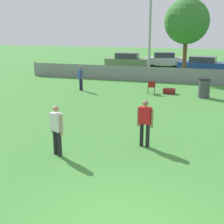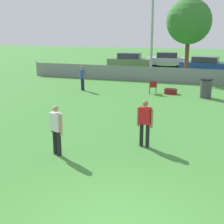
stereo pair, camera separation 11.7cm
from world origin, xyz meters
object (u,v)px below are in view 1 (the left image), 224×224
(spectator_in_blue, at_px, (81,77))
(parked_car_olive, at_px, (127,61))
(light_pole, at_px, (150,14))
(gear_bag_sideline, at_px, (169,91))
(tree_near_pole, at_px, (187,22))
(parked_car_blue, at_px, (203,64))
(folding_chair_sideline, at_px, (151,86))
(parked_car_silver, at_px, (164,59))
(trash_bin, at_px, (204,88))
(player_thrower_red, at_px, (145,121))
(player_receiver_white, at_px, (57,127))

(spectator_in_blue, bearing_deg, parked_car_olive, -45.35)
(light_pole, height_order, gear_bag_sideline, light_pole)
(tree_near_pole, height_order, gear_bag_sideline, tree_near_pole)
(spectator_in_blue, relative_size, parked_car_blue, 0.34)
(tree_near_pole, relative_size, gear_bag_sideline, 8.44)
(spectator_in_blue, xyz_separation_m, folding_chair_sideline, (4.50, 0.37, -0.42))
(gear_bag_sideline, distance_m, parked_car_silver, 14.59)
(tree_near_pole, distance_m, trash_bin, 8.01)
(player_thrower_red, bearing_deg, parked_car_olive, 114.66)
(player_thrower_red, bearing_deg, gear_bag_sideline, 100.57)
(light_pole, relative_size, parked_car_blue, 1.83)
(spectator_in_blue, xyz_separation_m, parked_car_silver, (3.05, 15.06, -0.18))
(gear_bag_sideline, bearing_deg, light_pole, 112.38)
(spectator_in_blue, relative_size, trash_bin, 1.41)
(trash_bin, height_order, parked_car_blue, parked_car_blue)
(player_receiver_white, distance_m, trash_bin, 11.00)
(parked_car_blue, bearing_deg, tree_near_pole, -97.08)
(player_thrower_red, bearing_deg, spectator_in_blue, 133.17)
(folding_chair_sideline, bearing_deg, spectator_in_blue, -10.04)
(parked_car_silver, bearing_deg, light_pole, -96.73)
(tree_near_pole, bearing_deg, player_thrower_red, -89.39)
(folding_chair_sideline, bearing_deg, parked_car_blue, -117.12)
(parked_car_olive, bearing_deg, player_receiver_white, -84.32)
(player_receiver_white, xyz_separation_m, parked_car_olive, (-3.95, 22.80, -0.21))
(parked_car_olive, height_order, parked_car_silver, parked_car_olive)
(tree_near_pole, xyz_separation_m, trash_bin, (1.80, -6.81, -3.81))
(player_receiver_white, relative_size, parked_car_blue, 0.35)
(gear_bag_sideline, distance_m, parked_car_olive, 13.50)
(parked_car_olive, distance_m, parked_car_blue, 7.51)
(folding_chair_sideline, height_order, parked_car_silver, parked_car_silver)
(tree_near_pole, height_order, player_receiver_white, tree_near_pole)
(light_pole, distance_m, spectator_in_blue, 8.48)
(folding_chair_sideline, height_order, gear_bag_sideline, folding_chair_sideline)
(folding_chair_sideline, relative_size, parked_car_silver, 0.19)
(gear_bag_sideline, relative_size, parked_car_silver, 0.17)
(spectator_in_blue, relative_size, parked_car_olive, 0.35)
(tree_near_pole, xyz_separation_m, player_thrower_red, (0.17, -15.46, -3.46))
(spectator_in_blue, xyz_separation_m, parked_car_blue, (7.05, 12.05, -0.23))
(gear_bag_sideline, relative_size, parked_car_blue, 0.16)
(spectator_in_blue, bearing_deg, light_pole, -71.28)
(parked_car_blue, bearing_deg, trash_bin, -80.48)
(trash_bin, distance_m, gear_bag_sideline, 2.15)
(player_thrower_red, bearing_deg, folding_chair_sideline, 107.35)
(gear_bag_sideline, xyz_separation_m, parked_car_silver, (-2.49, 14.36, 0.55))
(gear_bag_sideline, distance_m, parked_car_blue, 11.46)
(tree_near_pole, xyz_separation_m, spectator_in_blue, (-5.80, -7.02, -3.48))
(parked_car_blue, bearing_deg, parked_car_silver, 149.87)
(parked_car_olive, bearing_deg, trash_bin, -61.62)
(trash_bin, xyz_separation_m, parked_car_silver, (-4.55, 14.85, 0.15))
(player_thrower_red, distance_m, trash_bin, 8.81)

